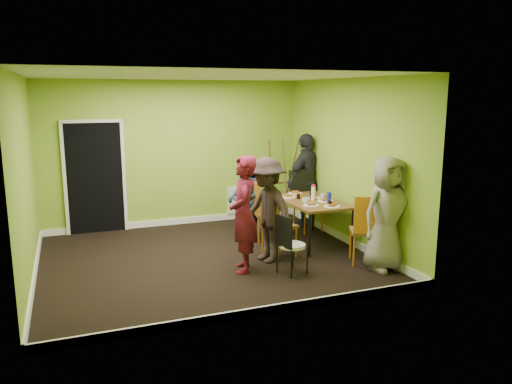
{
  "coord_description": "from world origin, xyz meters",
  "views": [
    {
      "loc": [
        -1.95,
        -7.27,
        2.55
      ],
      "look_at": [
        0.82,
        0.0,
        1.01
      ],
      "focal_mm": 35.0,
      "sensor_mm": 36.0,
      "label": 1
    }
  ],
  "objects_px": {
    "orange_bottle": "(301,197)",
    "person_left_far": "(245,198)",
    "dining_table": "(312,203)",
    "person_back_end": "(307,180)",
    "chair_bentwood": "(289,242)",
    "thermos": "(313,193)",
    "chair_left_far": "(262,208)",
    "blue_bottle": "(329,197)",
    "person_left_near": "(267,210)",
    "easel": "(282,181)",
    "chair_left_near": "(275,220)",
    "chair_back_end": "(303,187)",
    "chair_front_end": "(367,226)",
    "person_front_end": "(387,214)",
    "person_standing": "(243,214)"
  },
  "relations": [
    {
      "from": "orange_bottle",
      "to": "person_left_far",
      "type": "distance_m",
      "value": 0.98
    },
    {
      "from": "dining_table",
      "to": "person_back_end",
      "type": "relative_size",
      "value": 0.83
    },
    {
      "from": "orange_bottle",
      "to": "person_left_far",
      "type": "bearing_deg",
      "value": 152.01
    },
    {
      "from": "chair_bentwood",
      "to": "thermos",
      "type": "relative_size",
      "value": 3.77
    },
    {
      "from": "chair_left_far",
      "to": "person_back_end",
      "type": "relative_size",
      "value": 0.58
    },
    {
      "from": "dining_table",
      "to": "orange_bottle",
      "type": "xyz_separation_m",
      "value": [
        -0.13,
        0.17,
        0.1
      ]
    },
    {
      "from": "blue_bottle",
      "to": "person_left_near",
      "type": "xyz_separation_m",
      "value": [
        -1.26,
        -0.33,
        -0.04
      ]
    },
    {
      "from": "easel",
      "to": "thermos",
      "type": "xyz_separation_m",
      "value": [
        -0.07,
        -1.5,
        0.04
      ]
    },
    {
      "from": "person_back_end",
      "to": "person_left_far",
      "type": "bearing_deg",
      "value": -6.77
    },
    {
      "from": "chair_left_near",
      "to": "person_left_far",
      "type": "bearing_deg",
      "value": 169.24
    },
    {
      "from": "easel",
      "to": "thermos",
      "type": "height_order",
      "value": "easel"
    },
    {
      "from": "chair_bentwood",
      "to": "blue_bottle",
      "type": "xyz_separation_m",
      "value": [
        1.18,
        0.99,
        0.36
      ]
    },
    {
      "from": "chair_back_end",
      "to": "chair_front_end",
      "type": "relative_size",
      "value": 1.06
    },
    {
      "from": "chair_back_end",
      "to": "person_left_near",
      "type": "xyz_separation_m",
      "value": [
        -1.35,
        -1.49,
        0.0
      ]
    },
    {
      "from": "dining_table",
      "to": "chair_left_far",
      "type": "relative_size",
      "value": 1.42
    },
    {
      "from": "person_left_far",
      "to": "person_left_near",
      "type": "bearing_deg",
      "value": 4.1
    },
    {
      "from": "easel",
      "to": "thermos",
      "type": "relative_size",
      "value": 7.25
    },
    {
      "from": "dining_table",
      "to": "chair_front_end",
      "type": "bearing_deg",
      "value": -79.69
    },
    {
      "from": "chair_front_end",
      "to": "dining_table",
      "type": "bearing_deg",
      "value": 124.27
    },
    {
      "from": "chair_left_near",
      "to": "person_front_end",
      "type": "xyz_separation_m",
      "value": [
        1.3,
        -1.08,
        0.24
      ]
    },
    {
      "from": "chair_back_end",
      "to": "person_front_end",
      "type": "relative_size",
      "value": 0.68
    },
    {
      "from": "chair_bentwood",
      "to": "thermos",
      "type": "xyz_separation_m",
      "value": [
        1.05,
        1.32,
        0.38
      ]
    },
    {
      "from": "chair_front_end",
      "to": "orange_bottle",
      "type": "xyz_separation_m",
      "value": [
        -0.37,
        1.49,
        0.19
      ]
    },
    {
      "from": "dining_table",
      "to": "chair_back_end",
      "type": "bearing_deg",
      "value": 73.38
    },
    {
      "from": "chair_front_end",
      "to": "chair_left_far",
      "type": "bearing_deg",
      "value": 143.69
    },
    {
      "from": "chair_left_far",
      "to": "orange_bottle",
      "type": "xyz_separation_m",
      "value": [
        0.63,
        -0.25,
        0.2
      ]
    },
    {
      "from": "blue_bottle",
      "to": "person_front_end",
      "type": "distance_m",
      "value": 1.32
    },
    {
      "from": "chair_left_far",
      "to": "thermos",
      "type": "xyz_separation_m",
      "value": [
        0.8,
        -0.38,
        0.27
      ]
    },
    {
      "from": "person_standing",
      "to": "person_left_near",
      "type": "bearing_deg",
      "value": 138.5
    },
    {
      "from": "chair_front_end",
      "to": "person_left_far",
      "type": "xyz_separation_m",
      "value": [
        -1.23,
        1.95,
        0.14
      ]
    },
    {
      "from": "dining_table",
      "to": "person_left_far",
      "type": "xyz_separation_m",
      "value": [
        -0.99,
        0.63,
        0.05
      ]
    },
    {
      "from": "chair_back_end",
      "to": "thermos",
      "type": "distance_m",
      "value": 0.86
    },
    {
      "from": "thermos",
      "to": "blue_bottle",
      "type": "distance_m",
      "value": 0.35
    },
    {
      "from": "chair_back_end",
      "to": "person_left_far",
      "type": "xyz_separation_m",
      "value": [
        -1.26,
        -0.24,
        -0.06
      ]
    },
    {
      "from": "dining_table",
      "to": "easel",
      "type": "distance_m",
      "value": 1.56
    },
    {
      "from": "chair_front_end",
      "to": "person_front_end",
      "type": "xyz_separation_m",
      "value": [
        0.16,
        -0.27,
        0.24
      ]
    },
    {
      "from": "chair_back_end",
      "to": "person_standing",
      "type": "xyz_separation_m",
      "value": [
        -1.82,
        -1.77,
        0.04
      ]
    },
    {
      "from": "person_standing",
      "to": "person_back_end",
      "type": "xyz_separation_m",
      "value": [
        1.99,
        1.95,
        0.06
      ]
    },
    {
      "from": "orange_bottle",
      "to": "person_standing",
      "type": "distance_m",
      "value": 1.78
    },
    {
      "from": "chair_bentwood",
      "to": "chair_front_end",
      "type": "bearing_deg",
      "value": 70.5
    },
    {
      "from": "person_left_near",
      "to": "person_standing",
      "type": "bearing_deg",
      "value": -73.5
    },
    {
      "from": "chair_left_near",
      "to": "chair_front_end",
      "type": "relative_size",
      "value": 1.0
    },
    {
      "from": "thermos",
      "to": "person_back_end",
      "type": "bearing_deg",
      "value": 69.16
    },
    {
      "from": "chair_front_end",
      "to": "chair_bentwood",
      "type": "xyz_separation_m",
      "value": [
        -1.25,
        0.04,
        -0.12
      ]
    },
    {
      "from": "dining_table",
      "to": "chair_bentwood",
      "type": "distance_m",
      "value": 1.63
    },
    {
      "from": "person_back_end",
      "to": "easel",
      "type": "bearing_deg",
      "value": -80.44
    },
    {
      "from": "chair_left_far",
      "to": "chair_bentwood",
      "type": "bearing_deg",
      "value": 1.26
    },
    {
      "from": "chair_left_far",
      "to": "chair_back_end",
      "type": "relative_size",
      "value": 0.93
    },
    {
      "from": "dining_table",
      "to": "chair_back_end",
      "type": "distance_m",
      "value": 0.92
    },
    {
      "from": "blue_bottle",
      "to": "person_left_near",
      "type": "distance_m",
      "value": 1.3
    }
  ]
}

